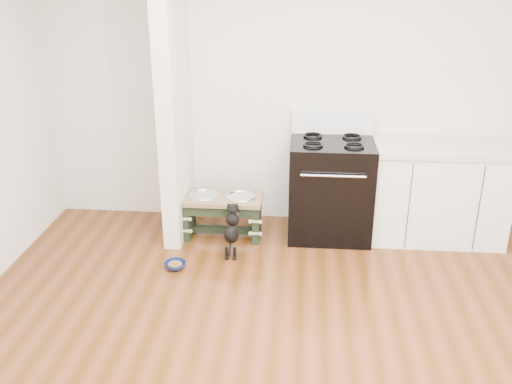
% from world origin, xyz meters
% --- Properties ---
extents(room_shell, '(5.00, 5.00, 5.00)m').
position_xyz_m(room_shell, '(0.00, 0.00, 1.62)').
color(room_shell, silver).
rests_on(room_shell, ground).
extents(partition_wall, '(0.15, 0.80, 2.70)m').
position_xyz_m(partition_wall, '(-1.18, 2.10, 1.35)').
color(partition_wall, silver).
rests_on(partition_wall, ground).
extents(oven_range, '(0.76, 0.69, 1.14)m').
position_xyz_m(oven_range, '(0.25, 2.16, 0.48)').
color(oven_range, black).
rests_on(oven_range, ground).
extents(cabinet_run, '(1.24, 0.64, 0.91)m').
position_xyz_m(cabinet_run, '(1.23, 2.18, 0.45)').
color(cabinet_run, white).
rests_on(cabinet_run, ground).
extents(dog_feeder, '(0.74, 0.39, 0.42)m').
position_xyz_m(dog_feeder, '(-0.75, 2.01, 0.29)').
color(dog_feeder, black).
rests_on(dog_feeder, ground).
extents(puppy, '(0.13, 0.38, 0.45)m').
position_xyz_m(puppy, '(-0.62, 1.67, 0.25)').
color(puppy, black).
rests_on(puppy, ground).
extents(floor_bowl, '(0.24, 0.24, 0.06)m').
position_xyz_m(floor_bowl, '(-1.07, 1.36, 0.03)').
color(floor_bowl, navy).
rests_on(floor_bowl, ground).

